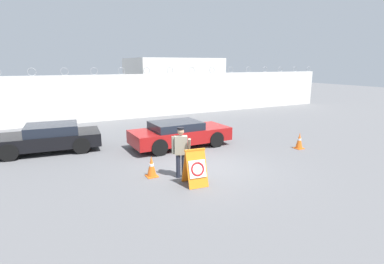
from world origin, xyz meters
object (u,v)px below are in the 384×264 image
traffic_cone_mid (152,166)px  traffic_cone_near (299,141)px  parked_car_rear_sedan (179,133)px  parked_car_front_coupe (48,138)px  barricade_sign (195,167)px  security_guard (181,150)px

traffic_cone_mid → traffic_cone_near: bearing=1.3°
parked_car_rear_sedan → parked_car_front_coupe: bearing=159.3°
barricade_sign → parked_car_front_coupe: size_ratio=0.26×
traffic_cone_mid → parked_car_rear_sedan: (2.44, 2.95, 0.26)m
barricade_sign → parked_car_rear_sedan: 4.50m
traffic_cone_near → parked_car_front_coupe: bearing=154.5°
barricade_sign → parked_car_rear_sedan: parked_car_rear_sedan is taller
barricade_sign → parked_car_rear_sedan: bearing=77.0°
barricade_sign → security_guard: 0.87m
security_guard → barricade_sign: bearing=-59.9°
traffic_cone_near → barricade_sign: bearing=-166.5°
traffic_cone_near → traffic_cone_mid: (-7.03, -0.16, -0.01)m
traffic_cone_mid → security_guard: bearing=-32.2°
security_guard → parked_car_front_coupe: (-3.72, 5.42, -0.33)m
security_guard → traffic_cone_near: size_ratio=2.34×
security_guard → parked_car_rear_sedan: security_guard is taller
barricade_sign → traffic_cone_mid: 1.64m
parked_car_front_coupe → parked_car_rear_sedan: size_ratio=0.99×
parked_car_rear_sedan → barricade_sign: bearing=-109.8°
traffic_cone_mid → parked_car_front_coupe: 5.69m
barricade_sign → traffic_cone_near: barricade_sign is taller
barricade_sign → parked_car_front_coupe: bearing=127.9°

